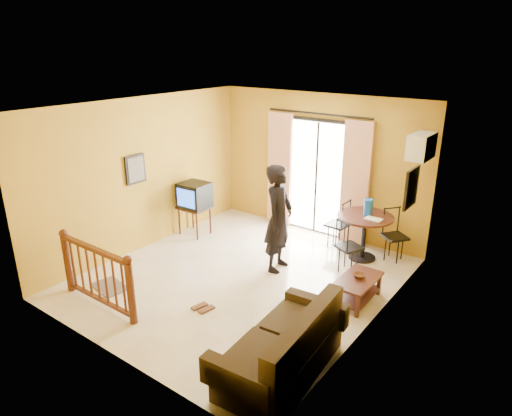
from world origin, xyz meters
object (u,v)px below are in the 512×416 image
Objects in this scene: sofa at (285,350)px; standing_person at (279,218)px; dining_table at (365,224)px; television at (195,195)px; coffee_table at (357,286)px.

sofa is 1.02× the size of standing_person.
sofa is (0.55, -3.41, -0.33)m from dining_table.
sofa is at bearing -80.81° from dining_table.
television is 2.18m from standing_person.
dining_table is 1.58m from coffee_table.
sofa is at bearing -89.81° from coffee_table.
dining_table is 3.47m from sofa.
dining_table is at bearing 94.69° from sofa.
coffee_table is (3.72, -0.44, -0.58)m from television.
dining_table is 0.54× the size of standing_person.
standing_person reaches higher than dining_table.
television is 3.33m from dining_table.
standing_person is (-1.56, 2.18, 0.59)m from sofa.
television is 0.31× the size of standing_person.
television is 0.66× the size of coffee_table.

